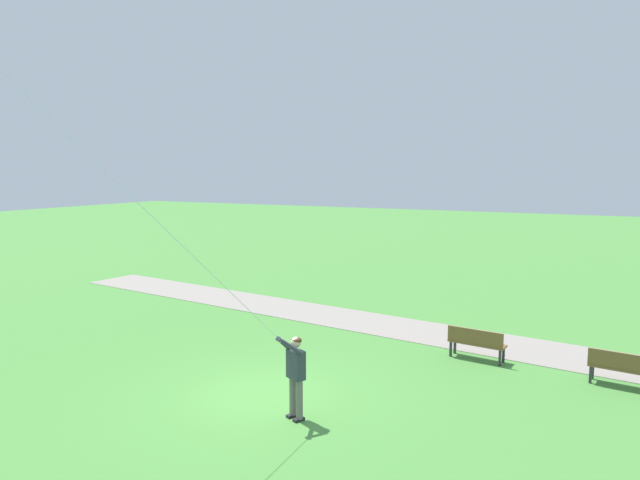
% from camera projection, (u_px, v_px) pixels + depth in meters
% --- Properties ---
extents(ground_plane, '(120.00, 120.00, 0.00)m').
position_uv_depth(ground_plane, '(263.00, 395.00, 12.80)').
color(ground_plane, '#4C8E3D').
extents(walkway_path, '(6.17, 32.06, 0.02)m').
position_uv_depth(walkway_path, '(431.00, 333.00, 17.66)').
color(walkway_path, gray).
rests_on(walkway_path, ground).
extents(person_kite_flyer, '(0.63, 0.50, 1.83)m').
position_uv_depth(person_kite_flyer, '(295.00, 370.00, 11.46)').
color(person_kite_flyer, '#232328').
rests_on(person_kite_flyer, ground).
extents(park_bench_near_walkway, '(0.61, 1.54, 0.88)m').
position_uv_depth(park_bench_near_walkway, '(476.00, 342.00, 15.12)').
color(park_bench_near_walkway, brown).
rests_on(park_bench_near_walkway, ground).
extents(park_bench_far_walkway, '(0.61, 1.54, 0.88)m').
position_uv_depth(park_bench_far_walkway, '(623.00, 367.00, 13.18)').
color(park_bench_far_walkway, brown).
rests_on(park_bench_far_walkway, ground).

